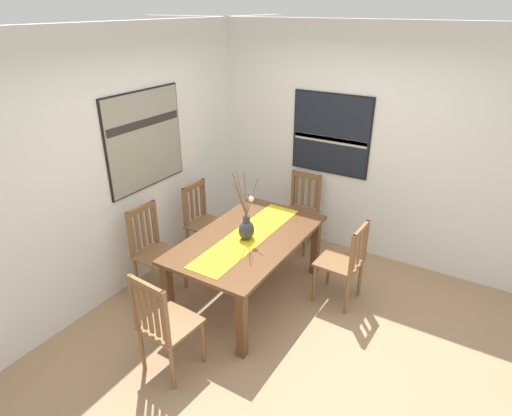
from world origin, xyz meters
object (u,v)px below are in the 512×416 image
object	(u,v)px
chair_1	(164,323)
chair_2	(301,210)
chair_0	(344,262)
chair_3	(154,249)
painting_on_back_wall	(145,140)
centerpiece_vase	(247,227)
chair_4	(204,221)
painting_on_side_wall	(331,134)
dining_table	(248,245)

from	to	relation	value
chair_1	chair_2	world-z (taller)	chair_1
chair_0	chair_3	world-z (taller)	chair_3
chair_1	painting_on_back_wall	size ratio (longest dim) A/B	0.91
centerpiece_vase	chair_3	distance (m)	1.06
chair_0	chair_4	world-z (taller)	chair_4
chair_4	centerpiece_vase	bearing A→B (deg)	-116.60
painting_on_back_wall	chair_1	bearing A→B (deg)	-134.18
chair_3	painting_on_side_wall	world-z (taller)	painting_on_side_wall
dining_table	chair_1	world-z (taller)	chair_1
chair_2	dining_table	bearing A→B (deg)	-179.03
centerpiece_vase	painting_on_back_wall	xyz separation A→B (m)	(-0.01, 1.25, 0.70)
dining_table	chair_0	xyz separation A→B (m)	(0.44, -0.87, -0.15)
centerpiece_vase	chair_4	xyz separation A→B (m)	(0.45, 0.90, -0.36)
painting_on_side_wall	chair_1	bearing A→B (deg)	175.07
chair_3	painting_on_side_wall	xyz separation A→B (m)	(1.93, -1.12, 0.94)
chair_4	painting_on_side_wall	xyz separation A→B (m)	(1.12, -1.09, 0.95)
chair_1	chair_3	distance (m)	1.21
chair_0	chair_3	distance (m)	1.98
dining_table	chair_3	world-z (taller)	chair_3
chair_0	chair_1	xyz separation A→B (m)	(-1.68, 0.90, 0.03)
chair_3	chair_4	bearing A→B (deg)	-2.46
dining_table	chair_4	bearing A→B (deg)	65.54
centerpiece_vase	chair_2	distance (m)	1.37
chair_2	painting_on_side_wall	size ratio (longest dim) A/B	0.97
chair_0	chair_4	distance (m)	1.75
dining_table	chair_4	world-z (taller)	chair_4
chair_2	chair_3	xyz separation A→B (m)	(-1.69, 0.89, 0.01)
painting_on_side_wall	chair_2	bearing A→B (deg)	136.51
chair_2	chair_3	bearing A→B (deg)	152.11
chair_0	centerpiece_vase	bearing A→B (deg)	119.82
dining_table	chair_2	bearing A→B (deg)	0.97
chair_0	chair_4	size ratio (longest dim) A/B	0.96
chair_0	chair_2	size ratio (longest dim) A/B	0.96
chair_0	chair_3	xyz separation A→B (m)	(-0.86, 1.79, 0.03)
chair_1	painting_on_side_wall	world-z (taller)	painting_on_side_wall
chair_2	chair_4	world-z (taller)	chair_2
dining_table	painting_on_side_wall	distance (m)	1.74
chair_3	chair_1	bearing A→B (deg)	-132.66
chair_1	chair_3	size ratio (longest dim) A/B	1.00
chair_1	painting_on_back_wall	world-z (taller)	painting_on_back_wall
chair_1	chair_4	xyz separation A→B (m)	(1.63, 0.85, -0.01)
centerpiece_vase	chair_1	xyz separation A→B (m)	(-1.19, 0.04, -0.35)
chair_0	painting_on_back_wall	xyz separation A→B (m)	(-0.50, 2.11, 1.08)
chair_1	chair_2	xyz separation A→B (m)	(2.51, -0.01, -0.01)
centerpiece_vase	chair_3	bearing A→B (deg)	111.58
painting_on_side_wall	chair_0	bearing A→B (deg)	-148.21
dining_table	chair_2	distance (m)	1.28
centerpiece_vase	dining_table	bearing A→B (deg)	17.66
chair_0	painting_on_back_wall	world-z (taller)	painting_on_back_wall
chair_1	chair_3	bearing A→B (deg)	47.34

